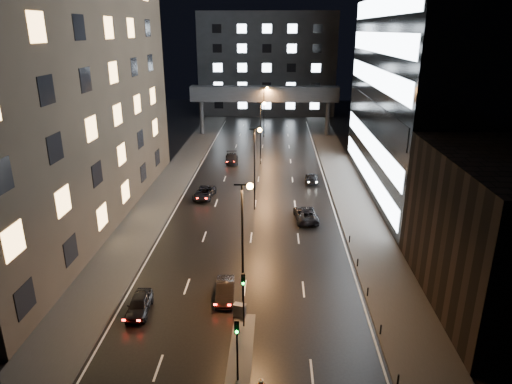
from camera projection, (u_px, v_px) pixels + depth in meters
The scene contains 24 objects.
ground at pixel (258, 179), 67.18m from camera, with size 160.00×160.00×0.00m, color black.
sidewalk_left at pixel (167, 189), 62.97m from camera, with size 5.00×110.00×0.15m, color #383533.
sidewalk_right at pixel (349, 191), 61.94m from camera, with size 5.00×110.00×0.15m, color #383533.
building_left at pixel (32, 38), 46.33m from camera, with size 15.00×48.00×40.00m, color #2D2319.
building_right_low at pixel (502, 233), 35.17m from camera, with size 10.00×18.00×12.00m, color black.
building_right_glass at pixel (465, 15), 54.80m from camera, with size 20.00×36.00×45.00m, color black.
building_far at pixel (267, 64), 117.53m from camera, with size 34.00×14.00×25.00m, color #333335.
skybridge at pixel (264, 95), 92.59m from camera, with size 30.00×3.00×10.00m.
median_island at pixel (241, 349), 31.40m from camera, with size 1.60×8.00×0.15m, color #383533.
traffic_signal_near at pixel (243, 291), 32.73m from camera, with size 0.28×0.34×4.40m.
traffic_signal_far at pixel (237, 341), 27.56m from camera, with size 0.28×0.34×4.40m.
bollard_row at pixel (374, 310), 35.10m from camera, with size 0.12×25.12×0.90m.
streetlight_near at pixel (244, 228), 34.89m from camera, with size 1.45×0.50×10.15m.
streetlight_mid_a at pixel (256, 158), 53.70m from camera, with size 1.45×0.50×10.15m.
streetlight_mid_b at pixel (262, 125), 72.51m from camera, with size 1.45×0.50×10.15m.
streetlight_far at pixel (265, 105), 91.33m from camera, with size 1.45×0.50×10.15m.
car_away_a at pixel (139, 304), 35.41m from camera, with size 1.63×4.04×1.38m, color black.
car_away_b at pixel (225, 291), 37.29m from camera, with size 1.45×4.17×1.37m, color black.
car_away_c at pixel (204, 193), 59.51m from camera, with size 2.28×4.93×1.37m, color black.
car_away_d at pixel (232, 158), 75.35m from camera, with size 2.02×4.97×1.44m, color black.
car_toward_a at pixel (306, 214), 52.60m from camera, with size 2.40×5.20×1.45m, color black.
car_toward_b at pixel (312, 178), 65.65m from camera, with size 1.80×4.43×1.29m, color black.
utility_cabinet at pixel (240, 310), 34.69m from camera, with size 0.90×0.52×1.06m, color #525255.
cone_a at pixel (261, 381), 28.32m from camera, with size 0.40×0.40×0.46m, color orange.
Camera 1 is at (2.45, -23.85, 20.85)m, focal length 32.00 mm.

